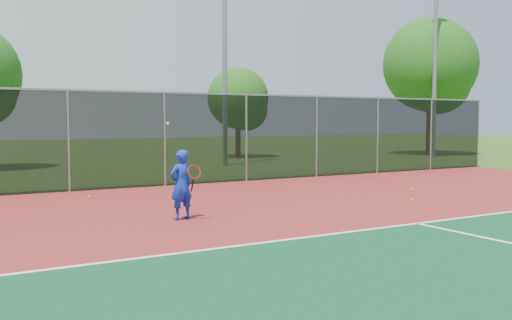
{
  "coord_description": "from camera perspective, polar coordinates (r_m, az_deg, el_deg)",
  "views": [
    {
      "loc": [
        -6.59,
        -5.31,
        2.13
      ],
      "look_at": [
        -0.64,
        5.0,
        1.3
      ],
      "focal_mm": 40.0,
      "sensor_mm": 36.0,
      "label": 1
    }
  ],
  "objects": [
    {
      "name": "ground",
      "position": [
        8.73,
        20.84,
        -10.4
      ],
      "size": [
        120.0,
        120.0,
        0.0
      ],
      "primitive_type": "plane",
      "color": "#2C5117",
      "rests_on": "ground"
    },
    {
      "name": "court_apron",
      "position": [
        10.07,
        11.9,
        -8.25
      ],
      "size": [
        30.0,
        20.0,
        0.02
      ],
      "primitive_type": "cube",
      "color": "maroon",
      "rests_on": "ground"
    },
    {
      "name": "fence_back",
      "position": [
        18.54,
        -9.13,
        2.19
      ],
      "size": [
        30.0,
        0.06,
        3.03
      ],
      "color": "black",
      "rests_on": "court_apron"
    },
    {
      "name": "tennis_player",
      "position": [
        12.2,
        -7.49,
        -2.45
      ],
      "size": [
        0.61,
        0.65,
        2.08
      ],
      "color": "#142DBC",
      "rests_on": "court_apron"
    },
    {
      "name": "practice_ball_0",
      "position": [
        17.7,
        15.25,
        -2.88
      ],
      "size": [
        0.07,
        0.07,
        0.07
      ],
      "primitive_type": "sphere",
      "color": "yellow",
      "rests_on": "court_apron"
    },
    {
      "name": "practice_ball_2",
      "position": [
        16.08,
        -16.38,
        -3.59
      ],
      "size": [
        0.07,
        0.07,
        0.07
      ],
      "primitive_type": "sphere",
      "color": "yellow",
      "rests_on": "court_apron"
    },
    {
      "name": "practice_ball_3",
      "position": [
        13.62,
        -8.1,
        -4.81
      ],
      "size": [
        0.07,
        0.07,
        0.07
      ],
      "primitive_type": "sphere",
      "color": "yellow",
      "rests_on": "court_apron"
    },
    {
      "name": "practice_ball_5",
      "position": [
        15.58,
        15.33,
        -3.81
      ],
      "size": [
        0.07,
        0.07,
        0.07
      ],
      "primitive_type": "sphere",
      "color": "yellow",
      "rests_on": "court_apron"
    },
    {
      "name": "floodlight_n",
      "position": [
        27.09,
        -3.17,
        13.21
      ],
      "size": [
        0.9,
        0.4,
        11.41
      ],
      "color": "gray",
      "rests_on": "ground"
    },
    {
      "name": "floodlight_ne",
      "position": [
        34.24,
        17.49,
        11.1
      ],
      "size": [
        0.9,
        0.4,
        11.41
      ],
      "color": "gray",
      "rests_on": "ground"
    },
    {
      "name": "tree_back_mid",
      "position": [
        32.62,
        -1.61,
        5.91
      ],
      "size": [
        3.5,
        3.5,
        5.13
      ],
      "color": "#3C2816",
      "rests_on": "ground"
    },
    {
      "name": "tree_back_right",
      "position": [
        36.86,
        17.19,
        8.69
      ],
      "size": [
        5.7,
        5.7,
        8.38
      ],
      "color": "#3C2816",
      "rests_on": "ground"
    }
  ]
}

